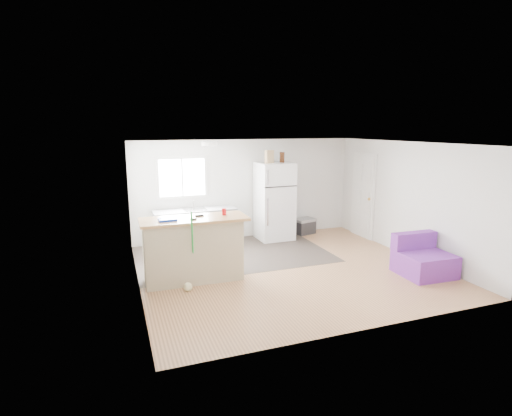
{
  "coord_description": "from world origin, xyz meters",
  "views": [
    {
      "loc": [
        -3.06,
        -6.66,
        2.7
      ],
      "look_at": [
        -0.39,
        0.7,
        1.1
      ],
      "focal_mm": 28.0,
      "sensor_mm": 36.0,
      "label": 1
    }
  ],
  "objects_px": {
    "cleaner_jug": "(223,270)",
    "peninsula": "(193,249)",
    "refrigerator": "(274,201)",
    "bottle_left": "(283,157)",
    "bottle_right": "(281,157)",
    "kitchen_cabinets": "(195,227)",
    "red_cup": "(224,212)",
    "purple_seat": "(423,260)",
    "mop": "(189,277)",
    "blue_tray": "(167,220)",
    "cardboard_box": "(269,157)",
    "cooler": "(305,226)"
  },
  "relations": [
    {
      "from": "cooler",
      "to": "mop",
      "type": "bearing_deg",
      "value": -156.77
    },
    {
      "from": "purple_seat",
      "to": "bottle_right",
      "type": "relative_size",
      "value": 3.7
    },
    {
      "from": "kitchen_cabinets",
      "to": "red_cup",
      "type": "bearing_deg",
      "value": -89.79
    },
    {
      "from": "purple_seat",
      "to": "blue_tray",
      "type": "relative_size",
      "value": 3.08
    },
    {
      "from": "peninsula",
      "to": "blue_tray",
      "type": "height_order",
      "value": "blue_tray"
    },
    {
      "from": "mop",
      "to": "cardboard_box",
      "type": "distance_m",
      "value": 3.8
    },
    {
      "from": "refrigerator",
      "to": "bottle_right",
      "type": "height_order",
      "value": "bottle_right"
    },
    {
      "from": "cleaner_jug",
      "to": "bottle_right",
      "type": "distance_m",
      "value": 3.43
    },
    {
      "from": "mop",
      "to": "bottle_left",
      "type": "bearing_deg",
      "value": 53.15
    },
    {
      "from": "cooler",
      "to": "cardboard_box",
      "type": "distance_m",
      "value": 2.11
    },
    {
      "from": "purple_seat",
      "to": "cleaner_jug",
      "type": "relative_size",
      "value": 2.85
    },
    {
      "from": "bottle_right",
      "to": "blue_tray",
      "type": "bearing_deg",
      "value": -145.15
    },
    {
      "from": "blue_tray",
      "to": "cardboard_box",
      "type": "relative_size",
      "value": 1.0
    },
    {
      "from": "cleaner_jug",
      "to": "cardboard_box",
      "type": "height_order",
      "value": "cardboard_box"
    },
    {
      "from": "blue_tray",
      "to": "bottle_left",
      "type": "bearing_deg",
      "value": 33.83
    },
    {
      "from": "mop",
      "to": "cardboard_box",
      "type": "xyz_separation_m",
      "value": [
        2.38,
        2.37,
        1.78
      ]
    },
    {
      "from": "kitchen_cabinets",
      "to": "cleaner_jug",
      "type": "distance_m",
      "value": 2.21
    },
    {
      "from": "cooler",
      "to": "cleaner_jug",
      "type": "height_order",
      "value": "cooler"
    },
    {
      "from": "bottle_left",
      "to": "bottle_right",
      "type": "distance_m",
      "value": 0.07
    },
    {
      "from": "mop",
      "to": "red_cup",
      "type": "bearing_deg",
      "value": 43.4
    },
    {
      "from": "blue_tray",
      "to": "cardboard_box",
      "type": "height_order",
      "value": "cardboard_box"
    },
    {
      "from": "cleaner_jug",
      "to": "peninsula",
      "type": "bearing_deg",
      "value": 174.63
    },
    {
      "from": "refrigerator",
      "to": "bottle_right",
      "type": "relative_size",
      "value": 7.44
    },
    {
      "from": "bottle_left",
      "to": "mop",
      "type": "bearing_deg",
      "value": -139.1
    },
    {
      "from": "red_cup",
      "to": "blue_tray",
      "type": "distance_m",
      "value": 1.02
    },
    {
      "from": "peninsula",
      "to": "bottle_left",
      "type": "xyz_separation_m",
      "value": [
        2.57,
        1.96,
        1.41
      ]
    },
    {
      "from": "bottle_left",
      "to": "refrigerator",
      "type": "bearing_deg",
      "value": 160.03
    },
    {
      "from": "refrigerator",
      "to": "red_cup",
      "type": "xyz_separation_m",
      "value": [
        -1.8,
        -1.98,
        0.27
      ]
    },
    {
      "from": "mop",
      "to": "bottle_left",
      "type": "relative_size",
      "value": 5.47
    },
    {
      "from": "kitchen_cabinets",
      "to": "mop",
      "type": "xyz_separation_m",
      "value": [
        -0.63,
        -2.54,
        -0.2
      ]
    },
    {
      "from": "cooler",
      "to": "red_cup",
      "type": "relative_size",
      "value": 4.83
    },
    {
      "from": "bottle_right",
      "to": "bottle_left",
      "type": "bearing_deg",
      "value": -66.16
    },
    {
      "from": "peninsula",
      "to": "mop",
      "type": "distance_m",
      "value": 0.56
    },
    {
      "from": "cardboard_box",
      "to": "kitchen_cabinets",
      "type": "bearing_deg",
      "value": 174.32
    },
    {
      "from": "cardboard_box",
      "to": "bottle_left",
      "type": "relative_size",
      "value": 1.2
    },
    {
      "from": "bottle_right",
      "to": "purple_seat",
      "type": "bearing_deg",
      "value": -64.57
    },
    {
      "from": "mop",
      "to": "red_cup",
      "type": "height_order",
      "value": "mop"
    },
    {
      "from": "purple_seat",
      "to": "red_cup",
      "type": "xyz_separation_m",
      "value": [
        -3.47,
        1.2,
        0.93
      ]
    },
    {
      "from": "purple_seat",
      "to": "cleaner_jug",
      "type": "height_order",
      "value": "purple_seat"
    },
    {
      "from": "mop",
      "to": "cardboard_box",
      "type": "height_order",
      "value": "cardboard_box"
    },
    {
      "from": "peninsula",
      "to": "kitchen_cabinets",
      "type": "bearing_deg",
      "value": 78.56
    },
    {
      "from": "mop",
      "to": "blue_tray",
      "type": "relative_size",
      "value": 4.56
    },
    {
      "from": "kitchen_cabinets",
      "to": "mop",
      "type": "distance_m",
      "value": 2.63
    },
    {
      "from": "blue_tray",
      "to": "mop",
      "type": "bearing_deg",
      "value": -52.54
    },
    {
      "from": "cooler",
      "to": "cardboard_box",
      "type": "relative_size",
      "value": 1.93
    },
    {
      "from": "refrigerator",
      "to": "bottle_left",
      "type": "distance_m",
      "value": 1.07
    },
    {
      "from": "bottle_left",
      "to": "cleaner_jug",
      "type": "bearing_deg",
      "value": -135.63
    },
    {
      "from": "blue_tray",
      "to": "cardboard_box",
      "type": "bearing_deg",
      "value": 37.18
    },
    {
      "from": "purple_seat",
      "to": "mop",
      "type": "distance_m",
      "value": 4.28
    },
    {
      "from": "cooler",
      "to": "cleaner_jug",
      "type": "xyz_separation_m",
      "value": [
        -2.78,
        -2.22,
        -0.06
      ]
    }
  ]
}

